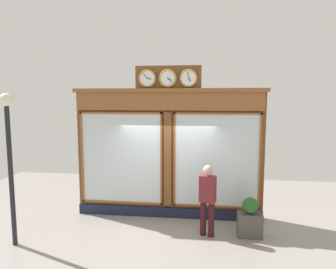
# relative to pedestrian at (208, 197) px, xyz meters

# --- Properties ---
(shop_facade) EXTENTS (5.08, 0.42, 4.04)m
(shop_facade) POSITION_rel_pedestrian_xyz_m (1.05, -1.11, 0.83)
(shop_facade) COLOR brown
(shop_facade) RESTS_ON ground_plane
(pedestrian) EXTENTS (0.41, 0.32, 1.69)m
(pedestrian) POSITION_rel_pedestrian_xyz_m (0.00, 0.00, 0.00)
(pedestrian) COLOR #3A1316
(pedestrian) RESTS_ON ground_plane
(street_lamp) EXTENTS (0.28, 0.28, 3.32)m
(street_lamp) POSITION_rel_pedestrian_xyz_m (4.21, 0.97, 1.29)
(street_lamp) COLOR black
(street_lamp) RESTS_ON ground_plane
(planter_box) EXTENTS (0.56, 0.36, 0.56)m
(planter_box) POSITION_rel_pedestrian_xyz_m (-0.99, -0.09, -0.65)
(planter_box) COLOR #4C4742
(planter_box) RESTS_ON ground_plane
(planter_shrub) EXTENTS (0.37, 0.37, 0.37)m
(planter_shrub) POSITION_rel_pedestrian_xyz_m (-0.99, -0.09, -0.19)
(planter_shrub) COLOR #285623
(planter_shrub) RESTS_ON planter_box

